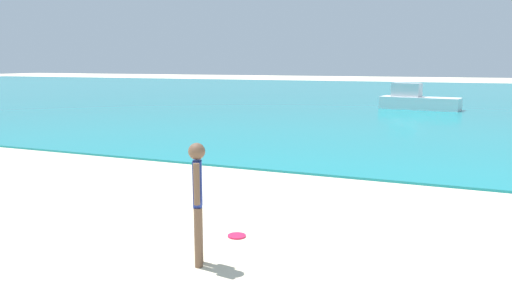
# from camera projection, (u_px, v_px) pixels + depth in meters

# --- Properties ---
(water) EXTENTS (160.00, 60.00, 0.06)m
(water) POSITION_uv_depth(u_px,v_px,m) (413.00, 96.00, 39.09)
(water) COLOR teal
(water) RESTS_ON ground
(person_standing) EXTENTS (0.22, 0.35, 1.66)m
(person_standing) POSITION_uv_depth(u_px,v_px,m) (198.00, 197.00, 6.39)
(person_standing) COLOR brown
(person_standing) RESTS_ON ground
(frisbee) EXTENTS (0.29, 0.29, 0.03)m
(frisbee) POSITION_uv_depth(u_px,v_px,m) (237.00, 236.00, 7.61)
(frisbee) COLOR #E51E4C
(frisbee) RESTS_ON ground
(boat_far) EXTENTS (4.48, 2.05, 1.47)m
(boat_far) POSITION_uv_depth(u_px,v_px,m) (417.00, 100.00, 27.82)
(boat_far) COLOR white
(boat_far) RESTS_ON water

